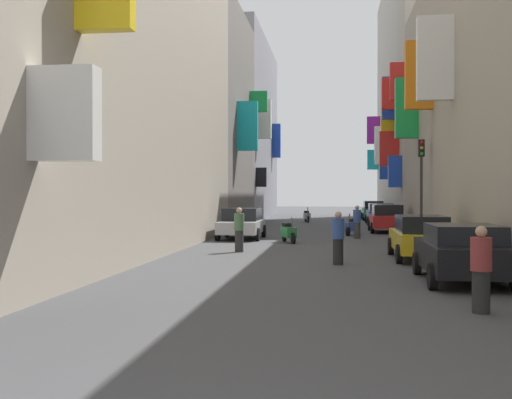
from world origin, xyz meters
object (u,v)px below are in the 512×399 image
Objects in this scene: parked_car_green at (373,210)px; scooter_silver at (307,216)px; parked_car_silver at (242,223)px; pedestrian_crossing at (338,238)px; pedestrian_mid_street at (481,270)px; parked_car_blue at (380,213)px; pedestrian_near_left at (239,230)px; parked_car_yellow at (420,236)px; traffic_light_near_corner at (421,173)px; scooter_green at (288,232)px; parked_car_black at (462,252)px; scooter_blue at (353,226)px; pedestrian_near_right at (357,222)px; parked_car_red at (387,218)px.

parked_car_green is 6.84m from scooter_silver.
pedestrian_crossing is (4.52, -10.41, 0.05)m from parked_car_silver.
pedestrian_mid_street is (2.54, -7.42, -0.02)m from pedestrian_crossing.
pedestrian_near_left is at bearing -107.18° from parked_car_blue.
traffic_light_near_corner is (0.95, 6.90, 2.30)m from parked_car_yellow.
parked_car_yellow is 11.14m from parked_car_silver.
parked_car_black is at bearing -66.55° from scooter_green.
parked_car_black is (7.51, -13.84, -0.01)m from parked_car_silver.
pedestrian_mid_street is at bearing -85.31° from scooter_blue.
parked_car_blue is 2.39× the size of scooter_green.
pedestrian_mid_street reaches higher than scooter_green.
scooter_green is at bearing -137.39° from pedestrian_near_right.
scooter_green is at bearing 126.84° from parked_car_yellow.
parked_car_silver is 2.18× the size of scooter_silver.
parked_car_yellow is 1.05× the size of parked_car_red.
parked_car_red is at bearing 89.39° from pedestrian_mid_street.
parked_car_yellow is 2.46× the size of scooter_silver.
pedestrian_crossing is at bearing 131.12° from parked_car_black.
pedestrian_near_right is at bearing 100.59° from parked_car_yellow.
parked_car_yellow is 1.08× the size of parked_car_black.
pedestrian_crossing is 5.18m from pedestrian_near_left.
parked_car_blue is at bearing 83.09° from pedestrian_crossing.
scooter_blue is 5.90m from scooter_green.
pedestrian_crossing is 0.99× the size of pedestrian_near_left.
parked_car_green is at bearing 77.04° from pedestrian_near_left.
scooter_silver is at bearing 101.74° from scooter_blue.
scooter_silver is 1.13× the size of pedestrian_mid_street.
pedestrian_crossing reaches higher than scooter_green.
traffic_light_near_corner is at bearing -88.40° from parked_car_green.
pedestrian_near_right is at bearing -86.34° from scooter_blue.
parked_car_blue is 2.43× the size of scooter_silver.
pedestrian_near_right is 0.35× the size of traffic_light_near_corner.
pedestrian_crossing is at bearing -95.27° from parked_car_green.
parked_car_silver is 2.17× the size of scooter_blue.
traffic_light_near_corner is at bearing -10.98° from parked_car_silver.
pedestrian_near_right is (0.14, -2.26, 0.33)m from scooter_blue.
parked_car_blue is 2.42× the size of scooter_blue.
scooter_blue is at bearing -96.55° from parked_car_green.
pedestrian_near_left is at bearing 134.32° from pedestrian_crossing.
pedestrian_near_left is (-3.62, 3.70, 0.01)m from pedestrian_crossing.
parked_car_silver is (-7.23, 8.48, 0.00)m from parked_car_yellow.
parked_car_green reaches higher than scooter_green.
parked_car_red is 9.38m from scooter_green.
parked_car_blue is 14.26m from pedestrian_near_right.
parked_car_red reaches higher than parked_car_black.
pedestrian_mid_street is at bearing -68.40° from parked_car_silver.
parked_car_blue is 17.74m from scooter_green.
pedestrian_crossing is at bearing -85.52° from scooter_silver.
pedestrian_near_right is at bearing 58.68° from pedestrian_near_left.
scooter_blue is at bearing 65.62° from pedestrian_near_left.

